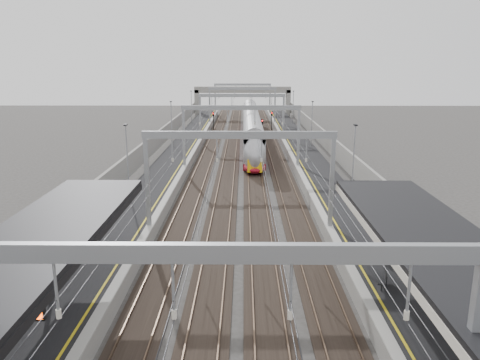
{
  "coord_description": "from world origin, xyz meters",
  "views": [
    {
      "loc": [
        0.29,
        -8.87,
        11.94
      ],
      "look_at": [
        0.0,
        27.5,
        2.89
      ],
      "focal_mm": 35.0,
      "sensor_mm": 36.0,
      "label": 1
    }
  ],
  "objects_px": {
    "bench": "(383,276)",
    "signal_green": "(213,118)",
    "overbridge": "(243,94)",
    "train": "(252,131)"
  },
  "relations": [
    {
      "from": "train",
      "to": "signal_green",
      "type": "relative_size",
      "value": 13.36
    },
    {
      "from": "bench",
      "to": "overbridge",
      "type": "bearing_deg",
      "value": 94.84
    },
    {
      "from": "overbridge",
      "to": "signal_green",
      "type": "xyz_separation_m",
      "value": [
        -5.2,
        -24.16,
        -2.89
      ]
    },
    {
      "from": "train",
      "to": "bench",
      "type": "relative_size",
      "value": 26.91
    },
    {
      "from": "bench",
      "to": "signal_green",
      "type": "distance_m",
      "value": 64.16
    },
    {
      "from": "bench",
      "to": "train",
      "type": "bearing_deg",
      "value": 96.83
    },
    {
      "from": "overbridge",
      "to": "train",
      "type": "distance_m",
      "value": 38.19
    },
    {
      "from": "train",
      "to": "bench",
      "type": "distance_m",
      "value": 49.41
    },
    {
      "from": "overbridge",
      "to": "train",
      "type": "xyz_separation_m",
      "value": [
        1.5,
        -38.01,
        -3.32
      ]
    },
    {
      "from": "overbridge",
      "to": "train",
      "type": "relative_size",
      "value": 0.47
    }
  ]
}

